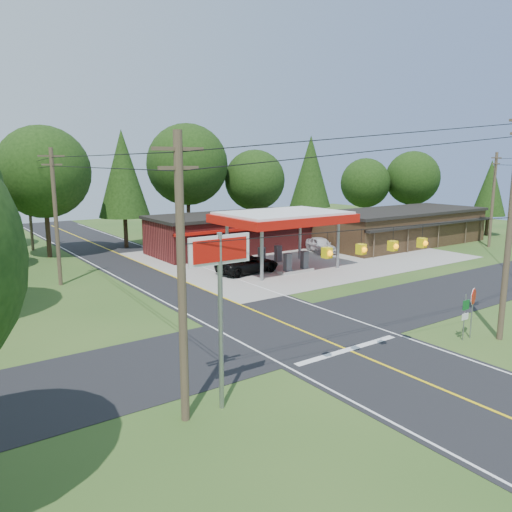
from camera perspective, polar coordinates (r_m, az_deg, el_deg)
ground at (r=27.48m, az=5.05°, el=-8.43°), size 120.00×120.00×0.00m
main_highway at (r=27.47m, az=5.05°, el=-8.41°), size 8.00×120.00×0.02m
cross_road at (r=27.47m, az=5.05°, el=-8.40°), size 70.00×7.00×0.02m
lane_center_yellow at (r=27.47m, az=5.05°, el=-8.38°), size 0.15×110.00×0.00m
gas_canopy at (r=41.99m, az=3.11°, el=4.24°), size 10.60×7.40×4.88m
convenience_store at (r=50.97m, az=-2.99°, el=2.72°), size 16.40×7.55×3.80m
strip_building at (r=57.77m, az=16.21°, el=3.25°), size 20.40×8.75×3.80m
utility_pole_near_right at (r=27.65m, az=27.06°, el=3.24°), size 1.80×0.30×11.50m
utility_pole_near_left at (r=16.92m, az=-8.50°, el=-2.35°), size 1.80×0.30×10.00m
utility_pole_far_left at (r=38.97m, az=-21.92°, el=4.36°), size 1.80×0.30×10.00m
utility_pole_far_right at (r=58.53m, az=25.45°, el=5.97°), size 1.80×0.30×10.00m
utility_pole_north at (r=55.89m, az=-24.49°, el=5.40°), size 0.30×0.30×9.50m
overhead_beacons at (r=21.16m, az=13.76°, el=2.86°), size 17.04×2.04×1.03m
treeline_backdrop at (r=47.22m, az=-13.31°, el=8.61°), size 70.27×51.59×13.30m
suv_car at (r=40.89m, az=-0.96°, el=-0.91°), size 5.78×5.78×1.51m
sedan_car at (r=50.64m, az=7.39°, el=1.26°), size 5.61×5.61×1.52m
big_stop_sign at (r=17.69m, az=-4.11°, el=-2.82°), size 2.44×0.18×6.58m
octagonal_stop_sign at (r=27.93m, az=23.57°, el=-4.67°), size 0.88×0.34×2.68m
route_sign_post at (r=27.53m, az=22.79°, el=-6.01°), size 0.50×0.09×2.45m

